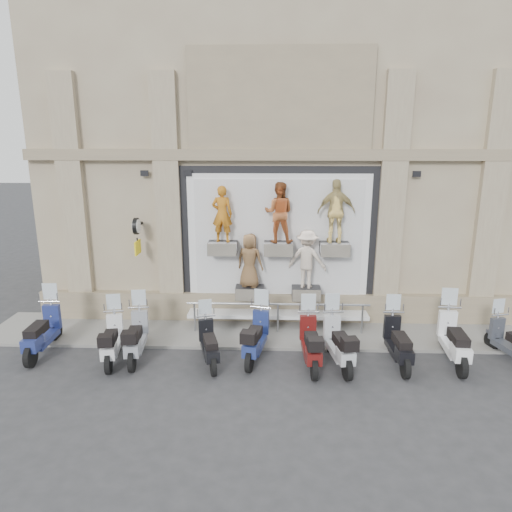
% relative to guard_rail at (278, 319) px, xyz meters
% --- Properties ---
extents(ground, '(90.00, 90.00, 0.00)m').
position_rel_guard_rail_xyz_m(ground, '(0.00, -2.00, -0.47)').
color(ground, '#313134').
rests_on(ground, ground).
extents(sidewalk, '(16.00, 2.20, 0.08)m').
position_rel_guard_rail_xyz_m(sidewalk, '(0.00, 0.10, -0.43)').
color(sidewalk, gray).
rests_on(sidewalk, ground).
extents(building, '(14.00, 8.60, 12.00)m').
position_rel_guard_rail_xyz_m(building, '(0.00, 5.00, 5.54)').
color(building, tan).
rests_on(building, ground).
extents(shop_vitrine, '(5.60, 0.90, 4.30)m').
position_rel_guard_rail_xyz_m(shop_vitrine, '(0.12, 0.75, 1.93)').
color(shop_vitrine, black).
rests_on(shop_vitrine, ground).
extents(guard_rail, '(5.06, 0.10, 0.93)m').
position_rel_guard_rail_xyz_m(guard_rail, '(0.00, 0.00, 0.00)').
color(guard_rail, '#9EA0A5').
rests_on(guard_rail, ground).
extents(clock_sign_bracket, '(0.10, 0.80, 1.02)m').
position_rel_guard_rail_xyz_m(clock_sign_bracket, '(-3.90, 0.47, 2.34)').
color(clock_sign_bracket, black).
rests_on(clock_sign_bracket, ground).
extents(scooter_a, '(0.68, 2.04, 1.64)m').
position_rel_guard_rail_xyz_m(scooter_a, '(-5.92, -1.31, 0.35)').
color(scooter_a, navy).
rests_on(scooter_a, ground).
extents(scooter_b, '(0.86, 1.91, 1.50)m').
position_rel_guard_rail_xyz_m(scooter_b, '(-4.05, -1.62, 0.28)').
color(scooter_b, white).
rests_on(scooter_b, ground).
extents(scooter_c, '(0.77, 1.97, 1.56)m').
position_rel_guard_rail_xyz_m(scooter_c, '(-3.50, -1.47, 0.31)').
color(scooter_c, gray).
rests_on(scooter_c, ground).
extents(scooter_d, '(0.96, 1.82, 1.42)m').
position_rel_guard_rail_xyz_m(scooter_d, '(-1.67, -1.68, 0.24)').
color(scooter_d, black).
rests_on(scooter_d, ground).
extents(scooter_e, '(0.91, 2.02, 1.58)m').
position_rel_guard_rail_xyz_m(scooter_e, '(-0.55, -1.39, 0.33)').
color(scooter_e, navy).
rests_on(scooter_e, ground).
extents(scooter_f, '(0.65, 1.96, 1.57)m').
position_rel_guard_rail_xyz_m(scooter_f, '(0.76, -1.70, 0.32)').
color(scooter_f, '#520F0E').
rests_on(scooter_f, ground).
extents(scooter_g, '(0.87, 2.02, 1.59)m').
position_rel_guard_rail_xyz_m(scooter_g, '(1.42, -1.68, 0.33)').
color(scooter_g, '#B8BBBF').
rests_on(scooter_g, ground).
extents(scooter_h, '(0.58, 1.91, 1.55)m').
position_rel_guard_rail_xyz_m(scooter_h, '(2.85, -1.56, 0.31)').
color(scooter_h, black).
rests_on(scooter_h, ground).
extents(scooter_i, '(0.78, 2.10, 1.67)m').
position_rel_guard_rail_xyz_m(scooter_i, '(4.21, -1.45, 0.37)').
color(scooter_i, white).
rests_on(scooter_i, ground).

